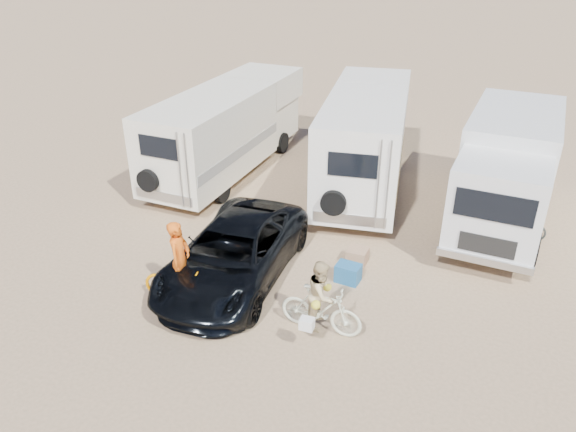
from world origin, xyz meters
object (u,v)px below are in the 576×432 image
at_px(rv_left, 227,131).
at_px(dark_suv, 234,253).
at_px(rider_man, 181,266).
at_px(rider_woman, 321,301).
at_px(rv_main, 365,144).
at_px(bike_woman, 321,310).
at_px(cooler, 348,273).
at_px(bike_man, 182,282).
at_px(box_truck, 506,174).
at_px(crate, 357,256).
at_px(bike_parked, 518,223).

relative_size(rv_left, dark_suv, 1.51).
xyz_separation_m(rider_man, rider_woman, (3.36, 0.08, -0.16)).
distance_m(rv_main, bike_woman, 7.61).
relative_size(rv_main, rider_man, 3.77).
height_order(rv_left, cooler, rv_left).
bearing_deg(cooler, rider_man, -142.03).
bearing_deg(bike_man, rv_main, -25.27).
bearing_deg(box_truck, rider_man, -131.24).
xyz_separation_m(rv_left, bike_woman, (5.81, -7.40, -0.92)).
height_order(rv_main, rv_left, rv_main).
xyz_separation_m(rv_left, crate, (5.89, -4.45, -1.27)).
relative_size(rider_man, crate, 3.76).
distance_m(rider_woman, bike_parked, 7.16).
height_order(box_truck, bike_woman, box_truck).
bearing_deg(rider_woman, dark_suv, 68.80).
bearing_deg(crate, bike_parked, 37.56).
relative_size(rider_woman, bike_parked, 1.02).
bearing_deg(cooler, bike_man, -142.03).
relative_size(bike_woman, bike_parked, 1.19).
height_order(rv_left, crate, rv_left).
distance_m(rider_man, rider_woman, 3.37).
relative_size(rv_left, rider_man, 4.20).
bearing_deg(box_truck, bike_man, -131.24).
relative_size(bike_woman, crate, 3.64).
distance_m(rv_left, cooler, 8.05).
height_order(rv_left, rider_man, rv_left).
height_order(bike_man, bike_woman, bike_woman).
xyz_separation_m(bike_man, bike_woman, (3.36, 0.08, 0.05)).
xyz_separation_m(box_truck, rider_man, (-6.79, -6.63, -0.62)).
relative_size(rv_left, bike_woman, 4.34).
bearing_deg(rider_man, dark_suv, -38.42).
bearing_deg(rider_woman, bike_woman, 0.00).
bearing_deg(box_truck, bike_parked, -43.41).
relative_size(bike_parked, crate, 3.06).
xyz_separation_m(rider_woman, bike_parked, (3.98, 5.94, -0.38)).
xyz_separation_m(rider_man, cooler, (3.43, 2.11, -0.71)).
bearing_deg(bike_man, dark_suv, -38.42).
distance_m(rv_main, rv_left, 4.90).
height_order(rider_man, rider_woman, rider_man).
bearing_deg(rv_left, bike_woman, -49.10).
distance_m(box_truck, bike_woman, 7.46).
height_order(rider_man, crate, rider_man).
relative_size(dark_suv, bike_woman, 2.86).
height_order(bike_man, crate, bike_man).
relative_size(rv_left, box_truck, 1.19).
bearing_deg(rider_woman, crate, 1.10).
relative_size(bike_woman, rider_man, 0.97).
relative_size(rv_left, cooler, 13.48).
height_order(bike_man, rider_woman, rider_woman).
distance_m(bike_parked, cooler, 5.53).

